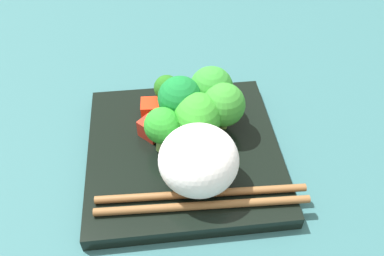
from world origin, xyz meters
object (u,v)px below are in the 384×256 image
broccoli_floret_3 (162,127)px  carrot_slice_0 (157,123)px  square_plate (184,152)px  chopstick_pair (202,200)px  rice_mound (199,160)px

broccoli_floret_3 → carrot_slice_0: size_ratio=1.88×
square_plate → broccoli_floret_3: 4.97cm
chopstick_pair → broccoli_floret_3: bearing=114.6°
square_plate → carrot_slice_0: (-4.28, -3.08, 1.21)cm
square_plate → broccoli_floret_3: size_ratio=4.10×
square_plate → chopstick_pair: (8.41, 1.30, 1.40)cm
chopstick_pair → square_plate: bearing=100.6°
broccoli_floret_3 → rice_mound: bearing=31.5°
square_plate → rice_mound: bearing=12.5°
chopstick_pair → rice_mound: bearing=93.5°
square_plate → chopstick_pair: bearing=8.8°
square_plate → carrot_slice_0: carrot_slice_0 is taller
carrot_slice_0 → rice_mound: bearing=23.8°
square_plate → broccoli_floret_3: broccoli_floret_3 is taller
rice_mound → broccoli_floret_3: (-5.99, -3.67, -0.39)cm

